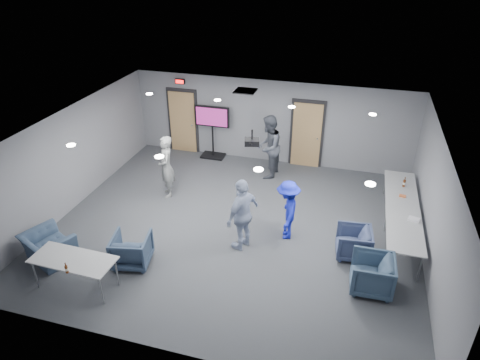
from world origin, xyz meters
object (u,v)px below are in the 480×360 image
(table_right_a, at_px, (401,189))
(bottle_front, at_px, (67,269))
(chair_front_a, at_px, (132,250))
(bottle_right, at_px, (404,183))
(chair_front_b, at_px, (49,247))
(table_right_b, at_px, (404,230))
(person_b, at_px, (269,147))
(chair_right_c, at_px, (372,274))
(person_a, at_px, (166,167))
(table_front_left, at_px, (73,261))
(person_d, at_px, (288,210))
(tv_stand, at_px, (212,129))
(person_c, at_px, (243,214))
(chair_right_b, at_px, (353,243))
(projector, at_px, (252,142))

(table_right_a, bearing_deg, bottle_front, 129.34)
(chair_front_a, relative_size, bottle_right, 2.95)
(chair_front_b, relative_size, table_right_b, 0.54)
(person_b, distance_m, chair_right_c, 5.36)
(table_right_a, bearing_deg, chair_front_a, 123.63)
(chair_right_c, xyz_separation_m, bottle_right, (0.72, 3.36, 0.44))
(person_a, height_order, bottle_front, person_a)
(table_right_b, xyz_separation_m, table_front_left, (-6.55, -2.96, -0.01))
(table_front_left, bearing_deg, bottle_right, 38.45)
(person_d, xyz_separation_m, tv_stand, (-3.21, 3.80, 0.25))
(person_d, height_order, table_right_a, person_d)
(person_d, bearing_deg, bottle_right, 117.42)
(table_right_a, relative_size, table_right_b, 0.99)
(person_c, distance_m, table_front_left, 3.73)
(person_d, height_order, chair_front_b, person_d)
(person_b, relative_size, chair_right_b, 2.51)
(table_front_left, distance_m, bottle_right, 8.27)
(person_d, distance_m, table_right_a, 3.29)
(person_a, relative_size, chair_right_b, 2.29)
(person_d, bearing_deg, person_c, -62.71)
(person_d, height_order, chair_front_a, person_d)
(chair_right_c, bearing_deg, tv_stand, -135.94)
(person_a, height_order, bottle_right, person_a)
(chair_front_a, height_order, tv_stand, tv_stand)
(chair_right_c, distance_m, projector, 3.83)
(table_right_a, bearing_deg, chair_right_b, 154.50)
(table_right_b, relative_size, bottle_front, 8.01)
(person_b, relative_size, person_d, 1.29)
(chair_front_b, height_order, table_right_b, table_right_b)
(bottle_right, bearing_deg, person_d, -143.59)
(person_c, relative_size, bottle_front, 7.52)
(chair_right_b, relative_size, projector, 2.01)
(chair_front_a, relative_size, table_front_left, 0.47)
(person_c, distance_m, chair_right_b, 2.61)
(chair_right_c, distance_m, chair_front_b, 7.10)
(table_right_a, bearing_deg, person_d, 125.71)
(chair_front_b, xyz_separation_m, bottle_right, (7.74, 4.36, 0.49))
(person_a, relative_size, person_b, 0.91)
(bottle_front, relative_size, tv_stand, 0.14)
(person_a, xyz_separation_m, chair_front_a, (0.48, -3.01, -0.52))
(person_b, bearing_deg, bottle_front, -18.99)
(person_d, bearing_deg, chair_right_c, 47.42)
(chair_right_c, relative_size, bottle_front, 3.58)
(chair_right_b, bearing_deg, chair_front_b, -78.72)
(person_d, bearing_deg, person_a, -115.37)
(person_a, height_order, chair_right_c, person_a)
(chair_right_c, bearing_deg, projector, -117.02)
(person_a, bearing_deg, person_b, 98.15)
(person_b, xyz_separation_m, tv_stand, (-2.08, 0.85, 0.03))
(person_d, xyz_separation_m, bottle_front, (-3.74, -3.33, 0.06))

